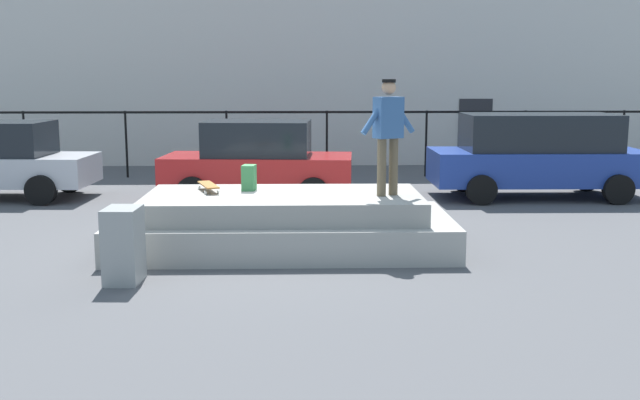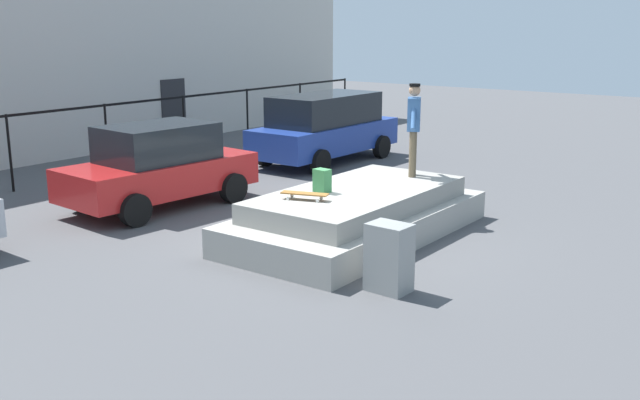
% 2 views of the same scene
% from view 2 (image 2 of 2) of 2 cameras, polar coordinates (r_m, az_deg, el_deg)
% --- Properties ---
extents(ground_plane, '(60.00, 60.00, 0.00)m').
position_cam_2_polar(ground_plane, '(13.18, 1.18, -2.98)').
color(ground_plane, '#4C4C4F').
extents(concrete_ledge, '(5.23, 2.58, 0.87)m').
position_cam_2_polar(concrete_ledge, '(13.22, 2.93, -1.16)').
color(concrete_ledge, '#9E9B93').
rests_on(concrete_ledge, ground_plane).
extents(skateboarder, '(0.90, 0.54, 1.78)m').
position_cam_2_polar(skateboarder, '(14.18, 7.29, 5.96)').
color(skateboarder, brown).
rests_on(skateboarder, concrete_ledge).
extents(skateboard, '(0.44, 0.83, 0.12)m').
position_cam_2_polar(skateboard, '(12.29, -1.20, 0.47)').
color(skateboard, brown).
rests_on(skateboard, concrete_ledge).
extents(backpack, '(0.24, 0.30, 0.41)m').
position_cam_2_polar(backpack, '(12.83, 0.16, 1.52)').
color(backpack, '#33723F').
rests_on(backpack, concrete_ledge).
extents(car_red_sedan_mid, '(4.17, 2.23, 1.74)m').
position_cam_2_polar(car_red_sedan_mid, '(15.57, -12.42, 2.62)').
color(car_red_sedan_mid, '#B21E1E').
rests_on(car_red_sedan_mid, ground_plane).
extents(car_blue_hatchback_far, '(4.70, 2.10, 1.86)m').
position_cam_2_polar(car_blue_hatchback_far, '(20.24, 0.41, 5.72)').
color(car_blue_hatchback_far, navy).
rests_on(car_blue_hatchback_far, ground_plane).
extents(utility_box, '(0.46, 0.62, 1.00)m').
position_cam_2_polar(utility_box, '(10.54, 5.39, -4.49)').
color(utility_box, gray).
rests_on(utility_box, ground_plane).
extents(fence_row, '(24.06, 0.06, 1.77)m').
position_cam_2_polar(fence_row, '(18.68, -19.56, 5.23)').
color(fence_row, black).
rests_on(fence_row, ground_plane).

